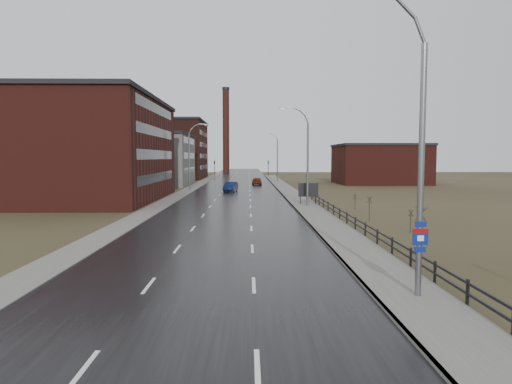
{
  "coord_description": "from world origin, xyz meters",
  "views": [
    {
      "loc": [
        2.07,
        -15.64,
        5.65
      ],
      "look_at": [
        2.65,
        19.23,
        3.0
      ],
      "focal_mm": 32.0,
      "sensor_mm": 36.0,
      "label": 1
    }
  ],
  "objects_px": {
    "streetlight_main": "(413,147)",
    "car_far": "(257,181)",
    "car_near": "(231,187)",
    "billboard": "(308,191)"
  },
  "relations": [
    {
      "from": "billboard",
      "to": "car_far",
      "type": "xyz_separation_m",
      "value": [
        -5.31,
        39.84,
        -0.97
      ]
    },
    {
      "from": "streetlight_main",
      "to": "car_near",
      "type": "height_order",
      "value": "streetlight_main"
    },
    {
      "from": "billboard",
      "to": "car_far",
      "type": "bearing_deg",
      "value": 97.59
    },
    {
      "from": "car_near",
      "to": "streetlight_main",
      "type": "bearing_deg",
      "value": -73.2
    },
    {
      "from": "streetlight_main",
      "to": "car_near",
      "type": "xyz_separation_m",
      "value": [
        -9.29,
        56.32,
        -5.24
      ]
    },
    {
      "from": "billboard",
      "to": "car_far",
      "type": "distance_m",
      "value": 40.2
    },
    {
      "from": "streetlight_main",
      "to": "car_near",
      "type": "relative_size",
      "value": 2.44
    },
    {
      "from": "car_near",
      "to": "car_far",
      "type": "relative_size",
      "value": 1.06
    },
    {
      "from": "streetlight_main",
      "to": "car_far",
      "type": "xyz_separation_m",
      "value": [
        -4.68,
        75.38,
        -5.26
      ]
    },
    {
      "from": "billboard",
      "to": "car_far",
      "type": "relative_size",
      "value": 0.56
    }
  ]
}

